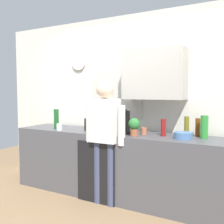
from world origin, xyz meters
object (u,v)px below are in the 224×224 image
object	(u,v)px
bottle_dark_sauce	(86,124)
bottle_olive_oil	(187,126)
bottle_red_vinegar	(163,127)
mixing_bowl	(183,135)
bottle_green_wine	(56,119)
cup_terracotta_mug	(144,131)
bottle_clear_soda	(204,127)
bottle_amber_beer	(198,127)
potted_plant	(134,126)
storage_canister	(112,125)
person_at_sink	(105,132)
cup_white_mug	(59,127)
coffee_maker	(122,123)

from	to	relation	value
bottle_dark_sauce	bottle_olive_oil	bearing A→B (deg)	10.18
bottle_red_vinegar	mixing_bowl	world-z (taller)	bottle_red_vinegar
mixing_bowl	bottle_green_wine	bearing A→B (deg)	-178.36
cup_terracotta_mug	bottle_green_wine	bearing A→B (deg)	-174.83
bottle_clear_soda	bottle_amber_beer	world-z (taller)	bottle_clear_soda
bottle_olive_oil	potted_plant	xyz separation A→B (m)	(-0.58, -0.34, 0.01)
bottle_red_vinegar	storage_canister	world-z (taller)	bottle_red_vinegar
cup_terracotta_mug	bottle_amber_beer	bearing A→B (deg)	16.70
bottle_red_vinegar	bottle_olive_oil	bearing A→B (deg)	33.26
person_at_sink	cup_white_mug	bearing A→B (deg)	-174.67
storage_canister	person_at_sink	bearing A→B (deg)	-73.73
bottle_green_wine	potted_plant	world-z (taller)	bottle_green_wine
mixing_bowl	bottle_dark_sauce	bearing A→B (deg)	-179.75
bottle_clear_soda	cup_terracotta_mug	bearing A→B (deg)	-174.52
cup_terracotta_mug	potted_plant	xyz separation A→B (m)	(-0.06, -0.17, 0.09)
bottle_green_wine	mixing_bowl	distance (m)	1.91
bottle_red_vinegar	bottle_green_wine	xyz separation A→B (m)	(-1.64, -0.13, 0.04)
potted_plant	storage_canister	bearing A→B (deg)	152.46
potted_plant	person_at_sink	world-z (taller)	person_at_sink
bottle_dark_sauce	bottle_amber_beer	size ratio (longest dim) A/B	0.78
bottle_green_wine	potted_plant	size ratio (longest dim) A/B	1.30
bottle_olive_oil	cup_terracotta_mug	distance (m)	0.55
bottle_amber_beer	cup_terracotta_mug	size ratio (longest dim) A/B	2.50
potted_plant	person_at_sink	bearing A→B (deg)	-156.37
bottle_amber_beer	bottle_green_wine	xyz separation A→B (m)	(-2.03, -0.32, 0.03)
bottle_clear_soda	bottle_olive_oil	xyz separation A→B (m)	(-0.23, 0.10, -0.01)
bottle_clear_soda	mixing_bowl	world-z (taller)	bottle_clear_soda
bottle_clear_soda	person_at_sink	distance (m)	1.22
bottle_clear_soda	mixing_bowl	bearing A→B (deg)	-146.77
bottle_green_wine	bottle_amber_beer	bearing A→B (deg)	8.97
bottle_olive_oil	bottle_green_wine	xyz separation A→B (m)	(-1.90, -0.30, 0.02)
bottle_red_vinegar	person_at_sink	xyz separation A→B (m)	(-0.67, -0.32, -0.07)
mixing_bowl	cup_white_mug	bearing A→B (deg)	-174.98
coffee_maker	bottle_clear_soda	world-z (taller)	coffee_maker
bottle_amber_beer	bottle_green_wine	distance (m)	2.05
cup_terracotta_mug	potted_plant	world-z (taller)	potted_plant
bottle_amber_beer	cup_white_mug	bearing A→B (deg)	-167.44
coffee_maker	bottle_dark_sauce	world-z (taller)	coffee_maker
bottle_amber_beer	bottle_dark_sauce	bearing A→B (deg)	-169.83
cup_terracotta_mug	potted_plant	bearing A→B (deg)	-110.17
bottle_olive_oil	bottle_dark_sauce	xyz separation A→B (m)	(-1.38, -0.25, -0.04)
bottle_amber_beer	potted_plant	xyz separation A→B (m)	(-0.71, -0.36, 0.02)
coffee_maker	potted_plant	bearing A→B (deg)	-24.41
bottle_olive_oil	bottle_amber_beer	size ratio (longest dim) A/B	1.09
cup_terracotta_mug	mixing_bowl	world-z (taller)	cup_terracotta_mug
bottle_amber_beer	bottle_green_wine	world-z (taller)	bottle_green_wine
bottle_dark_sauce	bottle_amber_beer	distance (m)	1.54
bottle_clear_soda	bottle_red_vinegar	distance (m)	0.49
bottle_green_wine	potted_plant	xyz separation A→B (m)	(1.32, -0.04, -0.02)
bottle_red_vinegar	potted_plant	distance (m)	0.37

